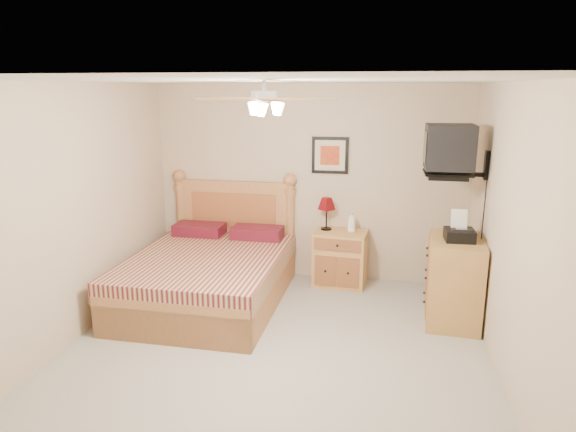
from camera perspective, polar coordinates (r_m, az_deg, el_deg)
floor at (r=4.94m, az=-1.79°, el=-15.57°), size 4.50×4.50×0.00m
ceiling at (r=4.30m, az=-2.06°, el=14.80°), size 4.00×4.50×0.04m
wall_back at (r=6.62m, az=2.32°, el=3.66°), size 4.00×0.04×2.50m
wall_front at (r=2.47m, az=-13.76°, el=-15.30°), size 4.00×0.04×2.50m
wall_left at (r=5.26m, az=-23.70°, el=-0.27°), size 0.04×4.50×2.50m
wall_right at (r=4.49m, az=23.91°, el=-2.61°), size 0.04×4.50×2.50m
bed at (r=5.92m, az=-9.07°, el=-3.29°), size 1.67×2.18×1.39m
nightstand at (r=6.56m, az=5.83°, el=-4.65°), size 0.68×0.53×0.69m
table_lamp at (r=6.48m, az=4.29°, el=0.27°), size 0.24×0.24×0.42m
lotion_bottle at (r=6.43m, az=7.09°, el=-0.64°), size 0.11×0.11×0.26m
framed_picture at (r=6.51m, az=4.70°, el=6.74°), size 0.46×0.04×0.46m
dresser at (r=5.75m, az=17.99°, el=-6.84°), size 0.59×0.81×0.92m
fax_machine at (r=5.52m, az=18.59°, el=-1.07°), size 0.30×0.32×0.31m
magazine_lower at (r=5.83m, az=17.44°, el=-1.62°), size 0.23×0.30×0.03m
magazine_upper at (r=5.86m, az=17.63°, el=-1.31°), size 0.27×0.33×0.02m
wall_tv at (r=5.63m, az=19.00°, el=6.83°), size 0.56×0.46×0.58m
ceiling_fan at (r=4.10m, az=-2.67°, el=12.88°), size 1.14×1.14×0.28m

